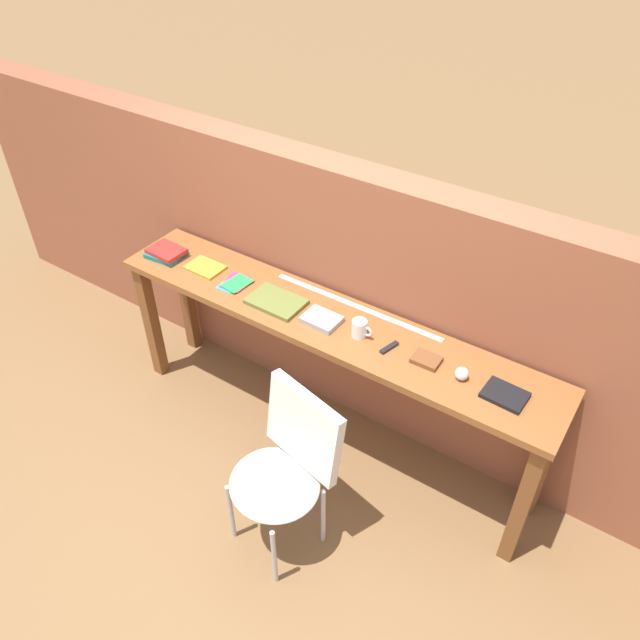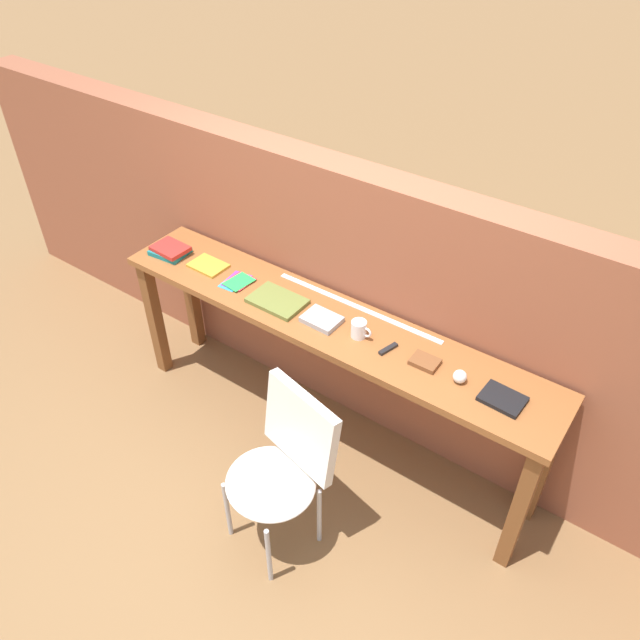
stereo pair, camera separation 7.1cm
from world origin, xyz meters
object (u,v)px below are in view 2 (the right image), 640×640
object	(u,v)px
sports_ball_small	(460,377)
book_stack_leftmost	(170,250)
pamphlet_pile_colourful	(237,281)
multitool_folded	(388,349)
mug	(359,329)
book_open_centre	(277,301)
leather_journal_brown	(425,362)
chair_white_moulded	(281,465)
book_repair_rightmost	(503,399)
magazine_cycling	(208,266)

from	to	relation	value
sports_ball_small	book_stack_leftmost	bearing A→B (deg)	-179.52
pamphlet_pile_colourful	multitool_folded	size ratio (longest dim) A/B	1.67
book_stack_leftmost	mug	xyz separation A→B (m)	(1.29, 0.02, 0.02)
book_open_centre	mug	size ratio (longest dim) A/B	2.63
book_open_centre	multitool_folded	bearing A→B (deg)	1.88
mug	leather_journal_brown	size ratio (longest dim) A/B	0.85
leather_journal_brown	sports_ball_small	xyz separation A→B (m)	(0.18, -0.01, 0.02)
pamphlet_pile_colourful	sports_ball_small	xyz separation A→B (m)	(1.33, 0.00, 0.03)
chair_white_moulded	multitool_folded	xyz separation A→B (m)	(0.18, 0.62, 0.36)
chair_white_moulded	book_repair_rightmost	size ratio (longest dim) A/B	4.74
chair_white_moulded	leather_journal_brown	world-z (taller)	leather_journal_brown
pamphlet_pile_colourful	multitool_folded	xyz separation A→B (m)	(0.96, 0.00, 0.00)
pamphlet_pile_colourful	book_open_centre	xyz separation A→B (m)	(0.29, -0.02, 0.01)
magazine_cycling	book_open_centre	bearing A→B (deg)	-2.67
magazine_cycling	mug	distance (m)	1.02
book_stack_leftmost	pamphlet_pile_colourful	size ratio (longest dim) A/B	1.21
pamphlet_pile_colourful	book_repair_rightmost	bearing A→B (deg)	0.25
book_open_centre	mug	xyz separation A→B (m)	(0.50, 0.02, 0.03)
mug	book_open_centre	bearing A→B (deg)	-177.60
magazine_cycling	sports_ball_small	xyz separation A→B (m)	(1.56, -0.01, 0.02)
magazine_cycling	leather_journal_brown	bearing A→B (deg)	0.99
book_repair_rightmost	leather_journal_brown	bearing A→B (deg)	-178.58
chair_white_moulded	book_stack_leftmost	distance (m)	1.47
chair_white_moulded	mug	size ratio (longest dim) A/B	8.10
pamphlet_pile_colourful	magazine_cycling	bearing A→B (deg)	175.61
chair_white_moulded	magazine_cycling	size ratio (longest dim) A/B	4.31
multitool_folded	book_repair_rightmost	xyz separation A→B (m)	(0.58, 0.01, 0.00)
pamphlet_pile_colourful	sports_ball_small	distance (m)	1.33
pamphlet_pile_colourful	multitool_folded	world-z (taller)	multitool_folded
book_stack_leftmost	leather_journal_brown	world-z (taller)	book_stack_leftmost
leather_journal_brown	sports_ball_small	bearing A→B (deg)	-5.44
book_repair_rightmost	multitool_folded	bearing A→B (deg)	-176.31
book_open_centre	leather_journal_brown	size ratio (longest dim) A/B	2.23
pamphlet_pile_colourful	mug	size ratio (longest dim) A/B	1.67
magazine_cycling	mug	size ratio (longest dim) A/B	1.88
chair_white_moulded	magazine_cycling	bearing A→B (deg)	147.66
mug	book_repair_rightmost	size ratio (longest dim) A/B	0.59
mug	multitool_folded	world-z (taller)	mug
chair_white_moulded	book_stack_leftmost	world-z (taller)	book_stack_leftmost
multitool_folded	mug	bearing A→B (deg)	178.45
leather_journal_brown	book_repair_rightmost	world-z (taller)	leather_journal_brown
pamphlet_pile_colourful	leather_journal_brown	distance (m)	1.15
book_repair_rightmost	mug	bearing A→B (deg)	-176.80
mug	leather_journal_brown	xyz separation A→B (m)	(0.36, 0.01, -0.03)
leather_journal_brown	sports_ball_small	size ratio (longest dim) A/B	2.06
mug	sports_ball_small	bearing A→B (deg)	-0.16
book_stack_leftmost	book_open_centre	distance (m)	0.80
chair_white_moulded	leather_journal_brown	size ratio (longest dim) A/B	6.86
chair_white_moulded	book_repair_rightmost	world-z (taller)	book_repair_rightmost
book_stack_leftmost	multitool_folded	distance (m)	1.46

